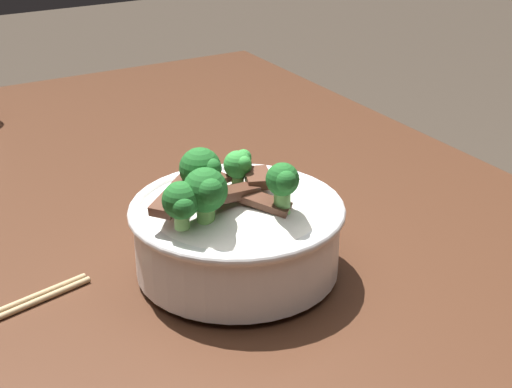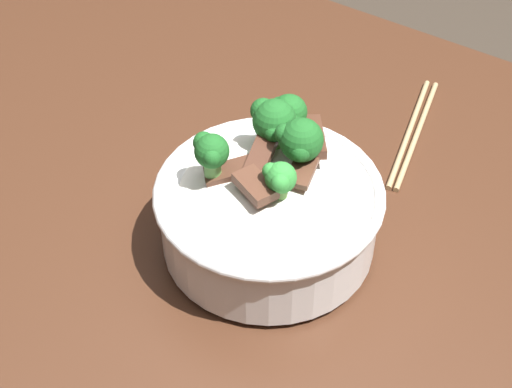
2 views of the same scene
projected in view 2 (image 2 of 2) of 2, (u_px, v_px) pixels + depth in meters
name	position (u px, v px, depth m)	size (l,w,h in m)	color
dining_table	(317.00, 342.00, 0.95)	(1.58, 0.98, 0.76)	#472819
rice_bowl	(269.00, 205.00, 0.85)	(0.24, 0.24, 0.16)	white
chopsticks_pair	(413.00, 132.00, 1.03)	(0.07, 0.22, 0.01)	tan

